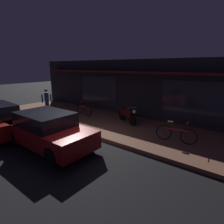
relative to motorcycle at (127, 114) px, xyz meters
name	(u,v)px	position (x,y,z in m)	size (l,w,h in m)	color
ground_plane	(75,144)	(-0.30, -3.51, -0.65)	(60.00, 60.00, 0.00)	black
sidewalk_slab	(117,125)	(-0.30, -0.51, -0.57)	(18.00, 4.00, 0.15)	brown
storefront_building	(148,88)	(-0.30, 2.88, 1.16)	(18.00, 3.30, 3.60)	black
motorcycle	(127,114)	(0.00, 0.00, 0.00)	(1.58, 0.91, 0.97)	black
bicycle_parked	(84,109)	(-3.11, -0.34, -0.14)	(1.64, 0.45, 0.91)	black
bicycle_extra	(176,134)	(3.03, -0.98, -0.14)	(1.65, 0.42, 0.91)	black
person_photographer	(47,101)	(-5.02, -1.72, 0.38)	(0.44, 0.60, 1.67)	#28232D
parked_car_far	(48,130)	(-0.98, -4.28, 0.06)	(4.12, 1.81, 1.42)	black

